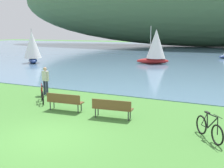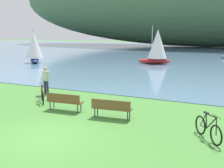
{
  "view_description": "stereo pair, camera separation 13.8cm",
  "coord_description": "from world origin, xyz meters",
  "px_view_note": "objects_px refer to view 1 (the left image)",
  "views": [
    {
      "loc": [
        6.17,
        -7.38,
        3.79
      ],
      "look_at": [
        -0.02,
        5.77,
        1.0
      ],
      "focal_mm": 43.56,
      "sensor_mm": 36.0,
      "label": 1
    },
    {
      "loc": [
        6.29,
        -7.32,
        3.79
      ],
      "look_at": [
        -0.02,
        5.77,
        1.0
      ],
      "focal_mm": 43.56,
      "sensor_mm": 36.0,
      "label": 2
    }
  ],
  "objects_px": {
    "bicycle_beside_path": "(209,129)",
    "bicycle_leaning_near_bench": "(42,95)",
    "park_bench_further_along": "(112,107)",
    "person_at_shoreline": "(45,79)",
    "sailboat_toward_hillside": "(32,47)",
    "park_bench_near_camera": "(65,101)",
    "sailboat_nearest_to_shore": "(156,46)"
  },
  "relations": [
    {
      "from": "bicycle_beside_path",
      "to": "bicycle_leaning_near_bench",
      "type": "bearing_deg",
      "value": 169.44
    },
    {
      "from": "park_bench_further_along",
      "to": "bicycle_beside_path",
      "type": "distance_m",
      "value": 4.2
    },
    {
      "from": "bicycle_beside_path",
      "to": "park_bench_further_along",
      "type": "bearing_deg",
      "value": 170.82
    },
    {
      "from": "bicycle_leaning_near_bench",
      "to": "bicycle_beside_path",
      "type": "bearing_deg",
      "value": -10.56
    },
    {
      "from": "person_at_shoreline",
      "to": "sailboat_toward_hillside",
      "type": "relative_size",
      "value": 0.41
    },
    {
      "from": "park_bench_near_camera",
      "to": "sailboat_nearest_to_shore",
      "type": "xyz_separation_m",
      "value": [
        -1.6,
        20.94,
        1.62
      ]
    },
    {
      "from": "bicycle_beside_path",
      "to": "person_at_shoreline",
      "type": "relative_size",
      "value": 0.85
    },
    {
      "from": "bicycle_leaning_near_bench",
      "to": "sailboat_toward_hillside",
      "type": "relative_size",
      "value": 0.32
    },
    {
      "from": "sailboat_toward_hillside",
      "to": "person_at_shoreline",
      "type": "bearing_deg",
      "value": -46.43
    },
    {
      "from": "person_at_shoreline",
      "to": "bicycle_beside_path",
      "type": "bearing_deg",
      "value": -17.73
    },
    {
      "from": "park_bench_near_camera",
      "to": "park_bench_further_along",
      "type": "distance_m",
      "value": 2.58
    },
    {
      "from": "bicycle_leaning_near_bench",
      "to": "sailboat_nearest_to_shore",
      "type": "relative_size",
      "value": 0.3
    },
    {
      "from": "sailboat_toward_hillside",
      "to": "park_bench_near_camera",
      "type": "bearing_deg",
      "value": -44.94
    },
    {
      "from": "sailboat_toward_hillside",
      "to": "bicycle_leaning_near_bench",
      "type": "bearing_deg",
      "value": -47.41
    },
    {
      "from": "park_bench_further_along",
      "to": "bicycle_beside_path",
      "type": "relative_size",
      "value": 1.27
    },
    {
      "from": "park_bench_further_along",
      "to": "person_at_shoreline",
      "type": "relative_size",
      "value": 1.08
    },
    {
      "from": "park_bench_near_camera",
      "to": "bicycle_leaning_near_bench",
      "type": "bearing_deg",
      "value": 156.71
    },
    {
      "from": "person_at_shoreline",
      "to": "park_bench_near_camera",
      "type": "bearing_deg",
      "value": -38.04
    },
    {
      "from": "park_bench_further_along",
      "to": "bicycle_leaning_near_bench",
      "type": "bearing_deg",
      "value": 168.23
    },
    {
      "from": "sailboat_nearest_to_shore",
      "to": "person_at_shoreline",
      "type": "bearing_deg",
      "value": -94.45
    },
    {
      "from": "park_bench_near_camera",
      "to": "park_bench_further_along",
      "type": "height_order",
      "value": "same"
    },
    {
      "from": "person_at_shoreline",
      "to": "sailboat_nearest_to_shore",
      "type": "bearing_deg",
      "value": 85.55
    },
    {
      "from": "bicycle_beside_path",
      "to": "sailboat_nearest_to_shore",
      "type": "relative_size",
      "value": 0.33
    },
    {
      "from": "park_bench_further_along",
      "to": "bicycle_leaning_near_bench",
      "type": "xyz_separation_m",
      "value": [
        -4.69,
        0.98,
        -0.12
      ]
    },
    {
      "from": "bicycle_leaning_near_bench",
      "to": "sailboat_toward_hillside",
      "type": "xyz_separation_m",
      "value": [
        -13.3,
        14.46,
        1.6
      ]
    },
    {
      "from": "person_at_shoreline",
      "to": "sailboat_toward_hillside",
      "type": "height_order",
      "value": "sailboat_toward_hillside"
    },
    {
      "from": "park_bench_further_along",
      "to": "sailboat_nearest_to_shore",
      "type": "xyz_separation_m",
      "value": [
        -4.18,
        21.01,
        1.62
      ]
    },
    {
      "from": "park_bench_near_camera",
      "to": "bicycle_leaning_near_bench",
      "type": "height_order",
      "value": "bicycle_leaning_near_bench"
    },
    {
      "from": "sailboat_nearest_to_shore",
      "to": "park_bench_near_camera",
      "type": "bearing_deg",
      "value": -85.63
    },
    {
      "from": "park_bench_further_along",
      "to": "sailboat_nearest_to_shore",
      "type": "distance_m",
      "value": 21.48
    },
    {
      "from": "bicycle_leaning_near_bench",
      "to": "sailboat_toward_hillside",
      "type": "height_order",
      "value": "sailboat_toward_hillside"
    },
    {
      "from": "person_at_shoreline",
      "to": "sailboat_nearest_to_shore",
      "type": "height_order",
      "value": "sailboat_nearest_to_shore"
    }
  ]
}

